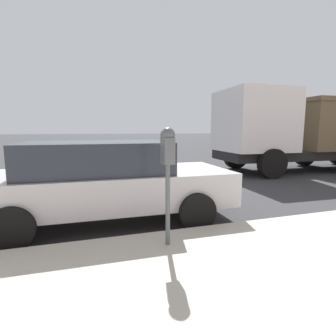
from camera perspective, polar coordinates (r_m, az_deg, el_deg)
ground_plane at (r=6.11m, az=-13.57°, el=-7.90°), size 220.00×220.00×0.00m
parking_meter at (r=3.36m, az=-0.07°, el=2.60°), size 0.21×0.19×1.56m
car_silver at (r=4.93m, az=-13.45°, el=-2.51°), size 2.06×4.50×1.47m
dump_truck at (r=12.49m, az=29.14°, el=7.42°), size 3.02×8.24×3.16m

